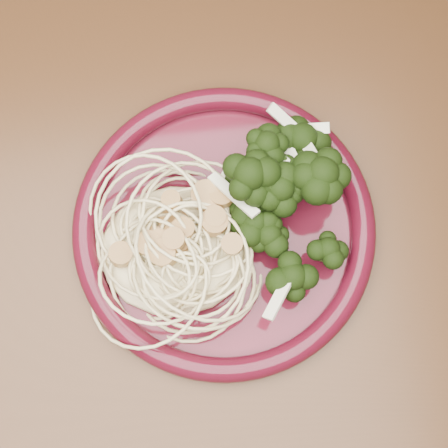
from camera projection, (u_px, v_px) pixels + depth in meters
name	position (u px, v px, depth m)	size (l,w,h in m)	color
dining_table	(192.00, 305.00, 0.61)	(1.20, 0.80, 0.75)	#472814
dinner_plate	(224.00, 227.00, 0.52)	(0.32, 0.32, 0.02)	#470E1A
spaghetti_pile	(176.00, 247.00, 0.50)	(0.13, 0.11, 0.03)	beige
scallop_cluster	(173.00, 237.00, 0.47)	(0.11, 0.11, 0.04)	#A97C40
broccoli_pile	(283.00, 193.00, 0.50)	(0.09, 0.14, 0.05)	black
onion_garnish	(286.00, 180.00, 0.47)	(0.06, 0.09, 0.05)	#E8E7C5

